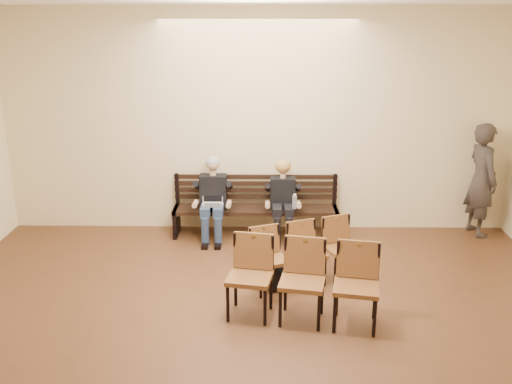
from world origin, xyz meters
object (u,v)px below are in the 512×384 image
water_bottle (294,208)px  chair_row_front (307,254)px  bag (281,279)px  chair_row_back (302,283)px  seated_woman (283,204)px  passerby (483,171)px  seated_man (213,200)px  bench (256,221)px  laptop (212,206)px

water_bottle → chair_row_front: bearing=-86.1°
bag → chair_row_back: chair_row_back is taller
seated_woman → passerby: 3.15m
bag → seated_man: bearing=120.3°
chair_row_back → seated_woman: bearing=103.7°
bag → passerby: size_ratio=0.16×
seated_woman → chair_row_front: seated_woman is taller
bench → seated_woman: size_ratio=2.35×
chair_row_front → laptop: bearing=111.1°
bag → chair_row_front: size_ratio=0.23×
laptop → chair_row_back: (1.22, -2.38, -0.09)m
seated_man → bag: size_ratio=3.62×
chair_row_back → seated_man: bearing=126.4°
chair_row_back → chair_row_front: bearing=93.2°
water_bottle → bag: (-0.24, -1.50, -0.44)m
laptop → bag: 1.94m
seated_man → passerby: passerby is taller
laptop → passerby: passerby is taller
bench → chair_row_back: bearing=-78.0°
seated_man → chair_row_front: seated_man is taller
seated_man → chair_row_front: size_ratio=0.84×
passerby → chair_row_front: 3.43m
seated_woman → water_bottle: (0.17, -0.23, 0.01)m
bench → passerby: bearing=1.6°
seated_woman → passerby: passerby is taller
seated_woman → water_bottle: 0.29m
chair_row_back → water_bottle: bearing=99.8°
bag → passerby: (3.18, 1.96, 0.91)m
laptop → chair_row_front: bearing=-38.9°
seated_man → bag: bearing=-59.7°
chair_row_back → passerby: bearing=53.3°
seated_woman → laptop: (-1.08, -0.15, 0.01)m
chair_row_front → chair_row_back: (-0.12, -0.95, 0.07)m
laptop → bench: bearing=30.0°
bag → chair_row_front: (0.33, 0.16, 0.28)m
seated_woman → laptop: seated_woman is taller
seated_man → laptop: bearing=-89.6°
seated_man → seated_woman: (1.08, 0.00, -0.06)m
seated_woman → chair_row_back: seated_woman is taller
bag → chair_row_front: chair_row_front is taller
passerby → bench: bearing=80.1°
seated_man → chair_row_back: size_ratio=0.72×
seated_woman → chair_row_front: 1.61m
bench → water_bottle: size_ratio=11.18×
bag → chair_row_back: 0.89m
bag → chair_row_front: bearing=25.5°
laptop → chair_row_back: size_ratio=0.18×
passerby → seated_woman: bearing=82.6°
bench → water_bottle: bearing=-30.8°
passerby → chair_row_back: bearing=121.3°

